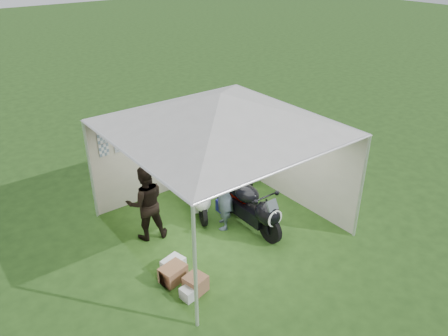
{
  "coord_description": "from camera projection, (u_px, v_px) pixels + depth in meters",
  "views": [
    {
      "loc": [
        -4.75,
        -6.31,
        5.53
      ],
      "look_at": [
        0.35,
        0.35,
        1.16
      ],
      "focal_mm": 35.0,
      "sensor_mm": 36.0,
      "label": 1
    }
  ],
  "objects": [
    {
      "name": "ground",
      "position": [
        221.0,
        225.0,
        9.56
      ],
      "size": [
        80.0,
        80.0,
        0.0
      ],
      "primitive_type": "plane",
      "color": "#214115",
      "rests_on": "ground"
    },
    {
      "name": "crate_3",
      "position": [
        173.0,
        273.0,
        7.94
      ],
      "size": [
        0.52,
        0.42,
        0.31
      ],
      "primitive_type": "cube",
      "rotation": [
        0.0,
        0.0,
        0.2
      ],
      "color": "brown",
      "rests_on": "ground"
    },
    {
      "name": "crate_1",
      "position": [
        196.0,
        284.0,
        7.7
      ],
      "size": [
        0.42,
        0.42,
        0.31
      ],
      "primitive_type": "cube",
      "rotation": [
        0.0,
        0.0,
        0.23
      ],
      "color": "brown",
      "rests_on": "ground"
    },
    {
      "name": "equipment_box",
      "position": [
        241.0,
        177.0,
        10.98
      ],
      "size": [
        0.51,
        0.41,
        0.49
      ],
      "primitive_type": "cube",
      "rotation": [
        0.0,
        0.0,
        0.04
      ],
      "color": "black",
      "rests_on": "ground"
    },
    {
      "name": "person_blue_jacket",
      "position": [
        224.0,
        194.0,
        9.15
      ],
      "size": [
        0.65,
        0.71,
        1.63
      ],
      "primitive_type": "imported",
      "rotation": [
        0.0,
        0.0,
        -2.15
      ],
      "color": "slate",
      "rests_on": "ground"
    },
    {
      "name": "crate_2",
      "position": [
        190.0,
        292.0,
        7.57
      ],
      "size": [
        0.32,
        0.28,
        0.22
      ],
      "primitive_type": "cube",
      "rotation": [
        0.0,
        0.0,
        0.13
      ],
      "color": "#AFB3B8",
      "rests_on": "ground"
    },
    {
      "name": "motorcycle_black",
      "position": [
        252.0,
        206.0,
        9.21
      ],
      "size": [
        0.46,
        2.02,
        0.99
      ],
      "rotation": [
        0.0,
        0.0,
        -0.0
      ],
      "color": "black",
      "rests_on": "ground"
    },
    {
      "name": "motorcycle_white",
      "position": [
        197.0,
        193.0,
        9.81
      ],
      "size": [
        0.87,
        1.7,
        0.88
      ],
      "rotation": [
        0.0,
        0.0,
        -0.37
      ],
      "color": "black",
      "rests_on": "ground"
    },
    {
      "name": "paddock_stand",
      "position": [
        225.0,
        204.0,
        10.04
      ],
      "size": [
        0.38,
        0.24,
        0.28
      ],
      "primitive_type": "cube",
      "rotation": [
        0.0,
        0.0,
        -0.0
      ],
      "color": "#2F2BCE",
      "rests_on": "ground"
    },
    {
      "name": "crate_0",
      "position": [
        173.0,
        265.0,
        8.17
      ],
      "size": [
        0.46,
        0.4,
        0.27
      ],
      "primitive_type": "cube",
      "rotation": [
        0.0,
        0.0,
        0.24
      ],
      "color": "silver",
      "rests_on": "ground"
    },
    {
      "name": "person_dark_jacket",
      "position": [
        146.0,
        203.0,
        8.83
      ],
      "size": [
        0.95,
        0.84,
        1.65
      ],
      "primitive_type": "imported",
      "rotation": [
        0.0,
        0.0,
        2.83
      ],
      "color": "black",
      "rests_on": "ground"
    },
    {
      "name": "canopy_tent",
      "position": [
        220.0,
        114.0,
        8.39
      ],
      "size": [
        5.66,
        5.66,
        3.0
      ],
      "color": "silver",
      "rests_on": "ground"
    }
  ]
}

